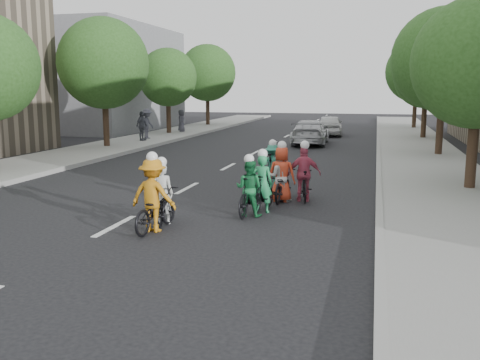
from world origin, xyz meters
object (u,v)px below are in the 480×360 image
at_px(spectator_1, 142,126).
at_px(cyclist_7, 273,168).
at_px(cyclist_1, 249,192).
at_px(spectator_2, 181,121).
at_px(cyclist_2, 154,202).
at_px(cyclist_3, 304,179).
at_px(follow_car_trail, 330,125).
at_px(cyclist_5, 263,190).
at_px(follow_car_lead, 310,132).
at_px(cyclist_0, 163,202).
at_px(spectator_0, 147,124).
at_px(cyclist_4, 282,180).
at_px(cyclist_6, 281,182).

bearing_deg(spectator_1, cyclist_7, -131.93).
height_order(cyclist_1, spectator_2, spectator_2).
height_order(cyclist_2, cyclist_3, cyclist_2).
bearing_deg(spectator_2, follow_car_trail, -90.38).
bearing_deg(cyclist_5, cyclist_1, 73.30).
bearing_deg(cyclist_7, follow_car_lead, -80.22).
relative_size(cyclist_7, follow_car_trail, 0.46).
relative_size(follow_car_trail, spectator_2, 2.67).
xyz_separation_m(spectator_1, spectator_2, (-0.09, 6.91, -0.09)).
bearing_deg(spectator_2, cyclist_3, -157.76).
distance_m(cyclist_0, spectator_1, 19.61).
xyz_separation_m(follow_car_lead, spectator_2, (-9.89, 5.23, 0.22)).
bearing_deg(follow_car_trail, spectator_2, 2.70).
bearing_deg(cyclist_2, follow_car_lead, -87.53).
xyz_separation_m(cyclist_1, spectator_2, (-10.51, 23.26, 0.33)).
height_order(cyclist_5, spectator_1, spectator_1).
bearing_deg(cyclist_3, cyclist_2, 44.95).
bearing_deg(cyclist_3, cyclist_0, 38.76).
relative_size(cyclist_5, follow_car_trail, 0.40).
xyz_separation_m(follow_car_trail, spectator_1, (-10.38, -8.04, 0.31)).
bearing_deg(cyclist_7, spectator_0, -44.09).
xyz_separation_m(cyclist_2, spectator_0, (-8.89, 19.61, 0.40)).
relative_size(cyclist_5, spectator_2, 1.07).
distance_m(cyclist_3, cyclist_4, 0.65).
xyz_separation_m(cyclist_3, spectator_2, (-11.63, 21.14, 0.29)).
xyz_separation_m(cyclist_1, follow_car_lead, (-0.62, 18.03, 0.11)).
bearing_deg(spectator_1, cyclist_5, -138.04).
bearing_deg(cyclist_5, cyclist_0, 49.14).
bearing_deg(cyclist_5, spectator_0, -49.01).
xyz_separation_m(cyclist_3, spectator_0, (-11.76, 15.50, 0.42)).
distance_m(cyclist_0, cyclist_2, 0.75).
height_order(cyclist_0, spectator_1, spectator_1).
bearing_deg(cyclist_4, cyclist_1, 78.52).
xyz_separation_m(cyclist_6, follow_car_lead, (-1.08, 16.04, 0.15)).
bearing_deg(cyclist_3, cyclist_6, 0.46).
distance_m(spectator_0, spectator_1, 1.28).
distance_m(cyclist_6, spectator_0, 19.17).
relative_size(cyclist_0, cyclist_7, 0.84).
bearing_deg(cyclist_6, cyclist_1, 76.36).
distance_m(cyclist_4, spectator_1, 18.08).
xyz_separation_m(cyclist_0, follow_car_trail, (1.79, 25.66, 0.19)).
xyz_separation_m(cyclist_0, spectator_0, (-8.81, 18.88, 0.55)).
distance_m(cyclist_3, cyclist_5, 1.83).
bearing_deg(spectator_0, cyclist_2, -146.80).
height_order(cyclist_2, spectator_0, spectator_0).
relative_size(cyclist_1, cyclist_7, 0.90).
distance_m(cyclist_0, cyclist_6, 3.98).
bearing_deg(follow_car_trail, cyclist_0, 82.52).
bearing_deg(cyclist_0, cyclist_1, -154.95).
bearing_deg(cyclist_3, follow_car_trail, -97.16).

